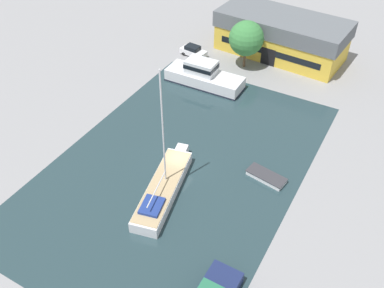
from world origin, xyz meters
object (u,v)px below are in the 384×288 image
(sailboat_moored, at_px, (164,188))
(motor_cruiser, at_px, (204,76))
(small_dinghy, at_px, (266,177))
(parked_car, at_px, (193,51))
(quay_tree_near_building, at_px, (246,38))
(warehouse_building, at_px, (281,35))

(sailboat_moored, height_order, motor_cruiser, sailboat_moored)
(sailboat_moored, height_order, small_dinghy, sailboat_moored)
(parked_car, relative_size, motor_cruiser, 0.39)
(quay_tree_near_building, xyz_separation_m, small_dinghy, (11.84, -20.71, -4.26))
(warehouse_building, bearing_deg, parked_car, -143.46)
(warehouse_building, distance_m, small_dinghy, 28.49)
(quay_tree_near_building, relative_size, motor_cruiser, 0.64)
(warehouse_building, xyz_separation_m, quay_tree_near_building, (-3.19, -6.28, 1.42))
(quay_tree_near_building, xyz_separation_m, sailboat_moored, (3.35, -27.85, -3.81))
(warehouse_building, height_order, sailboat_moored, sailboat_moored)
(warehouse_building, distance_m, parked_car, 13.68)
(quay_tree_near_building, distance_m, small_dinghy, 24.24)
(small_dinghy, bearing_deg, parked_car, 55.12)
(motor_cruiser, bearing_deg, warehouse_building, -25.17)
(sailboat_moored, bearing_deg, quay_tree_near_building, 84.34)
(warehouse_building, relative_size, sailboat_moored, 1.41)
(motor_cruiser, bearing_deg, quay_tree_near_building, -22.92)
(parked_car, xyz_separation_m, sailboat_moored, (11.58, -26.98, -0.08))
(quay_tree_near_building, distance_m, parked_car, 9.08)
(warehouse_building, distance_m, sailboat_moored, 34.22)
(quay_tree_near_building, height_order, small_dinghy, quay_tree_near_building)
(parked_car, distance_m, small_dinghy, 28.23)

